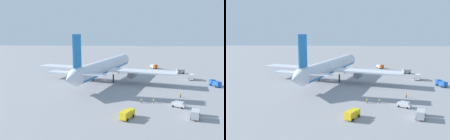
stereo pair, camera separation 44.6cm
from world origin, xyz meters
TOP-DOWN VIEW (x-y plane):
  - ground_plane at (0.00, 0.00)m, footprint 600.00×600.00m
  - airliner at (-1.17, 0.37)m, footprint 74.07×72.19m
  - service_truck_0 at (40.69, -30.32)m, footprint 5.89×4.57m
  - service_truck_1 at (-10.83, -51.84)m, footprint 6.31×3.77m
  - service_truck_2 at (3.62, -45.14)m, footprint 6.57×4.05m
  - service_truck_3 at (-52.70, -10.66)m, footprint 6.10×4.74m
  - service_truck_4 at (21.68, -43.75)m, footprint 3.01×4.93m
  - service_truck_5 at (-50.87, -30.70)m, footprint 6.92×4.20m
  - service_van at (-41.55, -28.02)m, footprint 4.01×4.78m
  - baggage_cart_1 at (44.47, 41.37)m, footprint 2.96×2.28m
  - ground_worker_0 at (-29.98, -31.46)m, footprint 0.56×0.56m
  - ground_worker_1 at (39.22, -13.67)m, footprint 0.56×0.56m
  - ground_worker_2 at (33.19, -37.22)m, footprint 0.53×0.53m
  - ground_worker_3 at (-37.65, -20.29)m, footprint 0.55×0.55m
  - ground_worker_4 at (-37.71, -15.93)m, footprint 0.44×0.44m
  - traffic_cone_0 at (30.86, -37.39)m, footprint 0.36×0.36m
  - traffic_cone_1 at (19.02, 36.09)m, footprint 0.36×0.36m
  - traffic_cone_2 at (40.63, 31.94)m, footprint 0.36×0.36m
  - traffic_cone_4 at (34.16, 39.26)m, footprint 0.36×0.36m

SIDE VIEW (x-z plane):
  - ground_plane at x=0.00m, z-range 0.00..0.00m
  - traffic_cone_0 at x=30.86m, z-range 0.00..0.55m
  - traffic_cone_1 at x=19.02m, z-range 0.00..0.55m
  - traffic_cone_2 at x=40.63m, z-range 0.00..0.55m
  - traffic_cone_4 at x=34.16m, z-range 0.00..0.55m
  - baggage_cart_1 at x=44.47m, z-range 0.07..1.43m
  - ground_worker_3 at x=-37.65m, z-range 0.01..1.69m
  - ground_worker_4 at x=-37.71m, z-range 0.01..1.71m
  - ground_worker_0 at x=-29.98m, z-range 0.02..1.77m
  - ground_worker_2 at x=33.19m, z-range 0.02..1.79m
  - ground_worker_1 at x=39.22m, z-range 0.02..1.80m
  - service_van at x=-41.55m, z-range 0.05..2.02m
  - service_truck_0 at x=40.69m, z-range 0.05..2.81m
  - service_truck_3 at x=-52.70m, z-range 0.15..2.75m
  - service_truck_4 at x=21.68m, z-range 0.15..2.89m
  - service_truck_1 at x=-10.83m, z-range 0.12..2.94m
  - service_truck_5 at x=-50.87m, z-range 0.18..2.93m
  - service_truck_2 at x=3.62m, z-range 0.11..3.26m
  - airliner at x=-1.17m, z-range -4.75..19.29m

